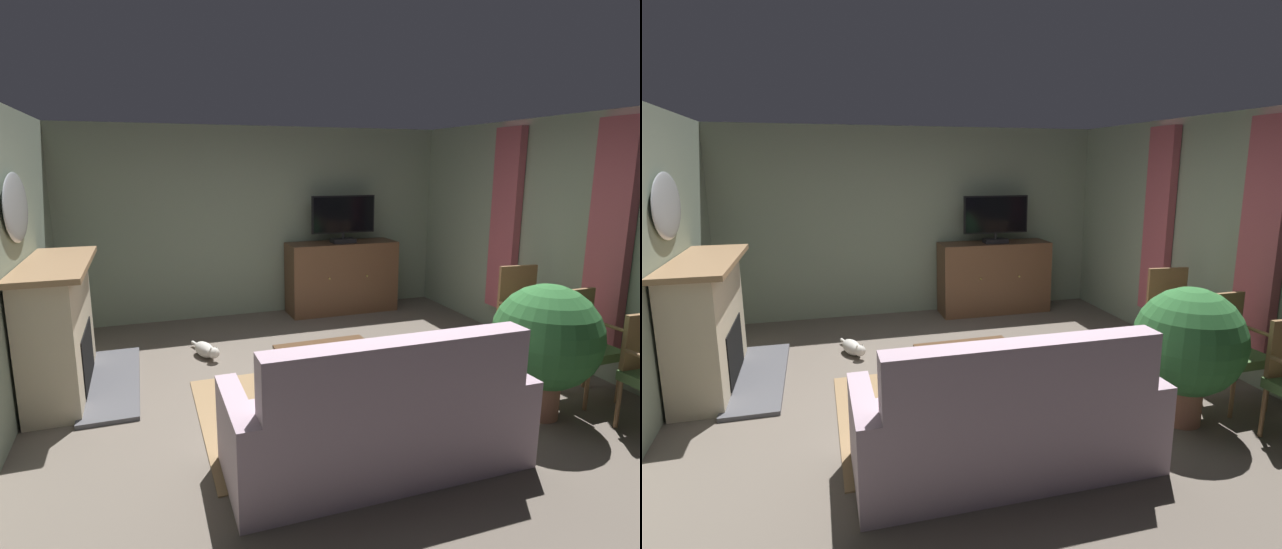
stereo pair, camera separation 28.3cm
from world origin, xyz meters
TOP-DOWN VIEW (x-y plane):
  - ground_plane at (0.00, 0.00)m, footprint 5.89×6.61m
  - wall_back at (0.00, 3.06)m, footprint 5.89×0.10m
  - wall_right_with_window at (2.69, 0.00)m, footprint 0.10×6.61m
  - curtain_panel_near at (2.58, -0.39)m, footprint 0.10×0.44m
  - curtain_panel_far at (2.58, 1.11)m, footprint 0.10×0.44m
  - rug_central at (-0.04, -0.13)m, footprint 2.43×1.89m
  - fireplace at (-2.37, 1.05)m, footprint 0.92×1.76m
  - wall_mirror_oval at (-2.61, 1.05)m, footprint 0.06×0.95m
  - tv_cabinet at (1.08, 2.71)m, footprint 1.57×0.54m
  - television at (1.08, 2.65)m, footprint 0.93×0.20m
  - coffee_table at (-0.09, 0.11)m, footprint 0.89×0.50m
  - tv_remote at (0.06, 0.04)m, footprint 0.18×0.08m
  - folded_newspaper at (0.05, 0.01)m, footprint 0.36×0.31m
  - sofa_floral at (-0.14, -1.11)m, footprint 2.10×0.85m
  - side_chair_tucked_against_wall at (2.13, -0.65)m, footprint 0.45×0.43m
  - side_chair_nearest_door at (2.14, 0.16)m, footprint 0.52×0.51m
  - potted_plant_small_fern_corner at (1.50, -0.85)m, footprint 0.88×0.88m
  - cat at (-1.02, 1.46)m, footprint 0.28×0.66m

SIDE VIEW (x-z plane):
  - ground_plane at x=0.00m, z-range -0.04..0.00m
  - rug_central at x=-0.04m, z-range 0.00..0.01m
  - cat at x=-1.02m, z-range -0.01..0.17m
  - sofa_floral at x=-0.14m, z-range -0.18..0.86m
  - coffee_table at x=-0.09m, z-range 0.17..0.64m
  - folded_newspaper at x=0.05m, z-range 0.47..0.47m
  - tv_remote at x=0.06m, z-range 0.47..0.49m
  - tv_cabinet at x=1.08m, z-range -0.02..0.99m
  - side_chair_tucked_against_wall at x=2.13m, z-range 0.03..1.01m
  - side_chair_nearest_door at x=2.14m, z-range 0.01..1.06m
  - fireplace at x=-2.37m, z-range -0.03..1.21m
  - potted_plant_small_fern_corner at x=1.50m, z-range 0.11..1.26m
  - wall_back at x=0.00m, z-range 0.00..2.60m
  - wall_right_with_window at x=2.69m, z-range 0.00..2.60m
  - television at x=1.08m, z-range 1.03..1.69m
  - curtain_panel_near at x=2.58m, z-range 0.34..2.53m
  - curtain_panel_far at x=2.58m, z-range 0.34..2.53m
  - wall_mirror_oval at x=-2.61m, z-range 1.43..2.03m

